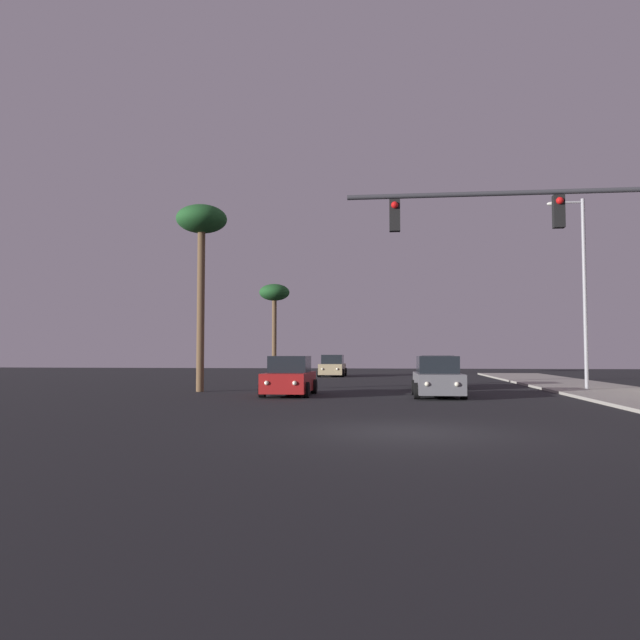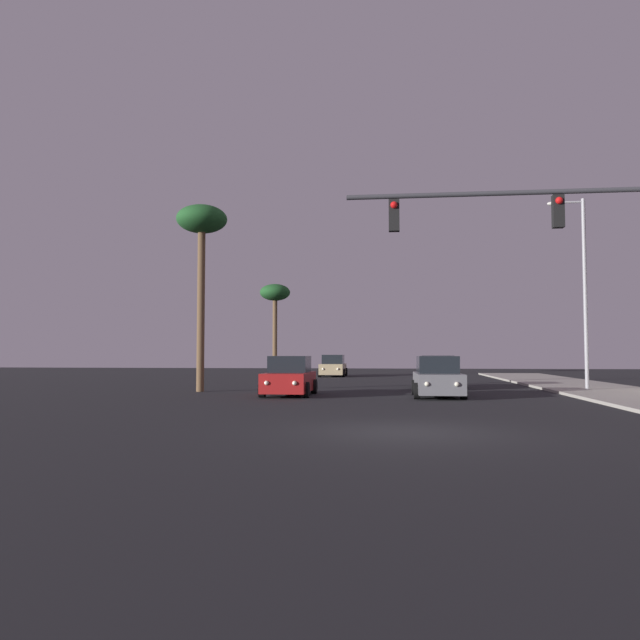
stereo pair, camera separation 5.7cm
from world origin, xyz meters
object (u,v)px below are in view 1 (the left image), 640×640
Objects in this scene: traffic_light_mast at (576,242)px; car_tan at (332,367)px; car_grey at (438,378)px; palm_tree_near at (202,229)px; street_lamp at (582,283)px; palm_tree_far at (274,297)px; car_red at (289,378)px; car_black at (437,373)px.

car_tan is at bearing 107.16° from traffic_light_mast.
car_grey is 13.05m from palm_tree_near.
palm_tree_far is (-18.11, 18.07, 1.17)m from street_lamp.
car_red is 0.48× the size of street_lamp.
car_red is 0.48× the size of traffic_light_mast.
car_red is 1.00× the size of car_grey.
street_lamp is 18.15m from palm_tree_near.
car_grey is at bearing 105.98° from car_tan.
car_red is 1.00× the size of car_tan.
car_red is at bearing -24.99° from palm_tree_near.
traffic_light_mast is (2.67, -15.14, 4.05)m from car_black.
car_red is 1.00× the size of car_black.
street_lamp reaches higher than palm_tree_near.
car_black is 1.00× the size of car_tan.
palm_tree_far is at bearing 90.71° from palm_tree_near.
car_red is at bearing 43.96° from car_black.
traffic_light_mast reaches higher than car_red.
car_tan is (-0.22, 22.08, 0.00)m from car_red.
car_red is 6.22m from car_grey.
palm_tree_near is at bearing 20.82° from car_black.
car_tan is at bearing -75.04° from car_grey.
car_red is at bearing -162.93° from street_lamp.
car_tan is 22.91m from street_lamp.
traffic_light_mast is 1.24× the size of palm_tree_far.
car_tan is 7.21m from palm_tree_far.
car_red is 0.59× the size of palm_tree_far.
palm_tree_far is at bearing -64.80° from car_grey.
palm_tree_far is 0.82× the size of palm_tree_near.
traffic_light_mast is 34.12m from palm_tree_far.
car_grey is 1.00× the size of car_tan.
palm_tree_far reaches higher than car_red.
car_tan is 0.49× the size of palm_tree_near.
car_tan is at bearing -65.85° from car_black.
car_black is 8.22m from street_lamp.
palm_tree_near is (-4.60, 2.14, 6.91)m from car_red.
street_lamp reaches higher than palm_tree_far.
palm_tree_far reaches higher than car_black.
palm_tree_near is (-11.26, -4.14, 6.91)m from car_black.
car_tan is at bearing -0.79° from palm_tree_far.
street_lamp is (13.27, 4.07, 4.36)m from car_red.
palm_tree_near reaches higher than car_black.
car_tan is 21.55m from palm_tree_near.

